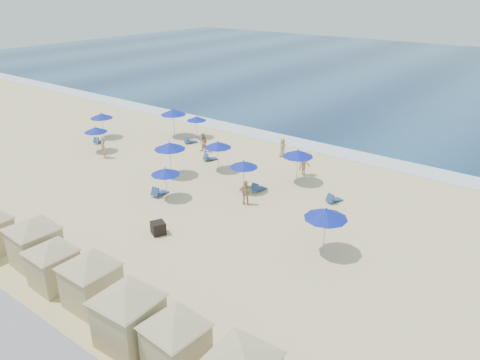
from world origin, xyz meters
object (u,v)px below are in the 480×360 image
Objects in this scene: umbrella_3 at (197,118)px; umbrella_9 at (326,214)px; cabana_3 at (90,275)px; umbrella_2 at (173,112)px; trash_bin at (158,228)px; cabana_5 at (175,335)px; umbrella_6 at (218,145)px; umbrella_8 at (298,153)px; cabana_4 at (128,308)px; umbrella_0 at (101,116)px; umbrella_5 at (165,171)px; beachgoer_3 at (304,164)px; cabana_1 at (34,237)px; umbrella_7 at (244,164)px; beachgoer_1 at (203,143)px; beachgoer_0 at (103,147)px; umbrella_1 at (96,130)px; beachgoer_4 at (282,147)px; cabana_2 at (52,259)px; beachgoer_2 at (246,193)px; umbrella_4 at (170,146)px.

umbrella_9 is at bearing -29.67° from umbrella_3.
cabana_3 is 1.65× the size of umbrella_2.
trash_bin is at bearing -48.12° from umbrella_2.
umbrella_2 is at bearing 134.96° from cabana_5.
umbrella_6 is 6.16m from umbrella_8.
cabana_4 reaches higher than umbrella_0.
umbrella_2 is 1.21× the size of umbrella_5.
beachgoer_3 is (19.26, 3.28, -1.19)m from umbrella_0.
cabana_1 reaches higher than umbrella_5.
umbrella_7 reaches higher than beachgoer_1.
umbrella_5 is 9.27m from beachgoer_1.
umbrella_8 is at bearing -9.06° from umbrella_2.
umbrella_8 reaches higher than umbrella_0.
umbrella_6 is at bearing 71.81° from beachgoer_0.
umbrella_1 is 15.55m from beachgoer_4.
cabana_2 is at bearing -74.43° from umbrella_5.
umbrella_6 is 6.43m from beachgoer_2.
umbrella_4 is (-5.67, 6.68, 1.92)m from trash_bin.
umbrella_9 is (10.94, 9.85, 0.65)m from cabana_1.
umbrella_3 is (-12.65, 20.75, 0.20)m from cabana_3.
beachgoer_4 is at bearing 32.63° from umbrella_1.
cabana_2 is 2.60× the size of beachgoer_4.
cabana_3 reaches higher than trash_bin.
beachgoer_2 is (1.68, 6.08, 0.47)m from trash_bin.
umbrella_6 is (-3.30, 15.93, 0.57)m from cabana_2.
umbrella_3 is 1.31× the size of beachgoer_4.
cabana_1 is 9.57m from umbrella_5.
umbrella_2 is (-12.15, 13.55, 1.94)m from trash_bin.
umbrella_5 is 0.99× the size of umbrella_7.
beachgoer_4 is at bearing 19.72° from umbrella_0.
beachgoer_1 is at bearing 175.83° from umbrella_8.
umbrella_3 is 0.78× the size of umbrella_9.
umbrella_0 is at bearing -47.86° from beachgoer_2.
cabana_2 is at bearing -67.45° from umbrella_4.
umbrella_2 is 22.66m from umbrella_9.
umbrella_2 is at bearing 116.27° from cabana_1.
umbrella_8 is 0.96× the size of umbrella_9.
trash_bin is 6.33m from beachgoer_2.
umbrella_5 is at bearing -14.83° from umbrella_1.
cabana_1 is 1.71× the size of umbrella_4.
umbrella_8 is at bearing -145.99° from beachgoer_4.
umbrella_5 is (-0.50, 9.55, 0.28)m from cabana_1.
cabana_4 reaches higher than umbrella_8.
cabana_4 is at bearing -50.40° from umbrella_5.
umbrella_7 reaches higher than umbrella_1.
cabana_5 is at bearing -45.04° from umbrella_2.
cabana_5 reaches higher than beachgoer_3.
cabana_3 reaches higher than beachgoer_4.
umbrella_4 reaches higher than umbrella_9.
umbrella_1 is 0.87× the size of umbrella_8.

